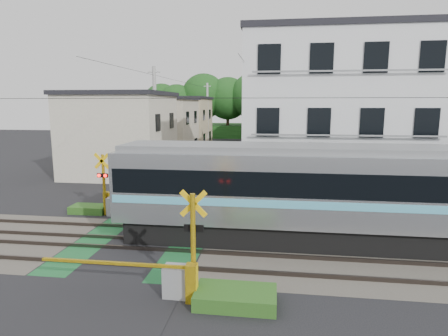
# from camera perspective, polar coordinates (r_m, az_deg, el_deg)

# --- Properties ---
(ground) EXTENTS (120.00, 120.00, 0.00)m
(ground) POSITION_cam_1_polar(r_m,az_deg,el_deg) (15.12, -12.99, -11.36)
(ground) COLOR black
(track_bed) EXTENTS (120.00, 120.00, 0.14)m
(track_bed) POSITION_cam_1_polar(r_m,az_deg,el_deg) (15.11, -12.99, -11.23)
(track_bed) COLOR #47423A
(track_bed) RESTS_ON ground
(crossing_signal_near) EXTENTS (4.74, 0.65, 3.09)m
(crossing_signal_near) POSITION_cam_1_polar(r_m,az_deg,el_deg) (10.89, -6.92, -15.69)
(crossing_signal_near) COLOR yellow
(crossing_signal_near) RESTS_ON ground
(crossing_signal_far) EXTENTS (4.74, 0.65, 3.09)m
(crossing_signal_far) POSITION_cam_1_polar(r_m,az_deg,el_deg) (19.09, -16.49, -4.83)
(crossing_signal_far) COLOR yellow
(crossing_signal_far) RESTS_ON ground
(apartment_block) EXTENTS (10.20, 8.36, 9.30)m
(apartment_block) POSITION_cam_1_polar(r_m,az_deg,el_deg) (22.91, 16.31, 7.53)
(apartment_block) COLOR silver
(apartment_block) RESTS_ON ground
(houses_row) EXTENTS (22.07, 31.35, 6.80)m
(houses_row) POSITION_cam_1_polar(r_m,az_deg,el_deg) (39.44, 0.63, 6.61)
(houses_row) COLOR beige
(houses_row) RESTS_ON ground
(tree_hill) EXTENTS (40.00, 12.69, 10.24)m
(tree_hill) POSITION_cam_1_polar(r_m,az_deg,el_deg) (61.18, 2.97, 9.25)
(tree_hill) COLOR #1C4B19
(tree_hill) RESTS_ON ground
(catenary) EXTENTS (60.00, 5.04, 7.00)m
(catenary) POSITION_cam_1_polar(r_m,az_deg,el_deg) (13.32, 11.34, 2.29)
(catenary) COLOR #2D2D33
(catenary) RESTS_ON ground
(utility_poles) EXTENTS (7.90, 42.00, 8.00)m
(utility_poles) POSITION_cam_1_polar(r_m,az_deg,el_deg) (36.72, -1.98, 7.68)
(utility_poles) COLOR #A5A5A0
(utility_poles) RESTS_ON ground
(pedestrian) EXTENTS (0.62, 0.48, 1.50)m
(pedestrian) POSITION_cam_1_polar(r_m,az_deg,el_deg) (44.75, 2.72, 3.76)
(pedestrian) COLOR #35303C
(pedestrian) RESTS_ON ground
(weed_patches) EXTENTS (10.25, 8.80, 0.40)m
(weed_patches) POSITION_cam_1_polar(r_m,az_deg,el_deg) (14.46, -6.49, -11.37)
(weed_patches) COLOR #2D5E1E
(weed_patches) RESTS_ON ground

